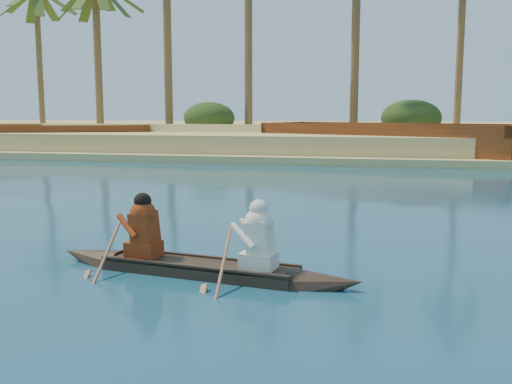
# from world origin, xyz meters

# --- Properties ---
(sandy_embankment) EXTENTS (150.00, 51.00, 1.50)m
(sandy_embankment) POSITION_xyz_m (0.00, 46.89, 0.53)
(sandy_embankment) COLOR #D6C679
(sandy_embankment) RESTS_ON ground
(palm_grove) EXTENTS (110.00, 14.00, 16.00)m
(palm_grove) POSITION_xyz_m (0.00, 35.00, 8.00)
(palm_grove) COLOR #324F1B
(palm_grove) RESTS_ON ground
(shrub_cluster) EXTENTS (100.00, 6.00, 2.40)m
(shrub_cluster) POSITION_xyz_m (0.00, 31.50, 1.20)
(shrub_cluster) COLOR black
(shrub_cluster) RESTS_ON ground
(canoe) EXTENTS (5.06, 1.40, 1.38)m
(canoe) POSITION_xyz_m (-8.00, 3.92, 0.27)
(canoe) COLOR #34261C
(canoe) RESTS_ON ground
(barge_left) EXTENTS (12.68, 8.53, 2.01)m
(barge_left) POSITION_xyz_m (-25.26, 27.00, 0.70)
(barge_left) COLOR brown
(barge_left) RESTS_ON ground
(barge_mid) EXTENTS (13.91, 9.17, 2.21)m
(barge_mid) POSITION_xyz_m (-5.19, 27.00, 0.77)
(barge_mid) COLOR brown
(barge_mid) RESTS_ON ground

